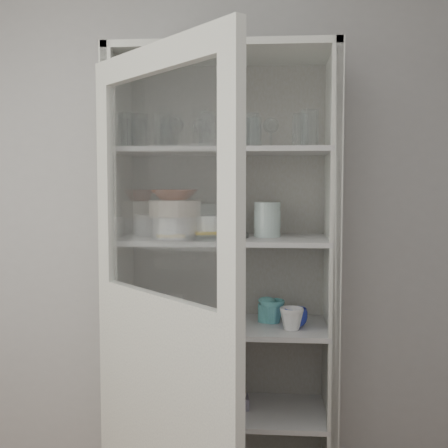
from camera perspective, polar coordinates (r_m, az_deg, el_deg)
The scene contains 33 objects.
wall_back at distance 2.81m, azimuth -3.70°, elevation -0.08°, with size 3.60×0.02×2.60m, color #ADADAD.
pantry_cabinet at distance 2.68m, azimuth 0.11°, elevation -8.06°, with size 1.00×0.45×2.10m.
cupboard_door at distance 2.13m, azimuth -6.45°, elevation -13.16°, with size 0.65×0.68×2.00m.
tumbler_0 at distance 2.49m, azimuth -9.85°, elevation 9.35°, with size 0.07×0.07×0.15m, color silver.
tumbler_1 at distance 2.51m, azimuth -8.57°, elevation 9.35°, with size 0.07×0.07×0.15m, color silver.
tumbler_2 at distance 2.46m, azimuth -1.56°, elevation 9.53°, with size 0.08×0.08×0.15m, color silver.
tumbler_3 at distance 2.42m, azimuth 3.10°, elevation 9.29°, with size 0.06×0.06×0.12m, color silver.
tumbler_4 at distance 2.44m, azimuth 2.72°, elevation 9.48°, with size 0.07×0.07×0.14m, color silver.
tumbler_5 at distance 2.40m, azimuth 8.68°, elevation 9.61°, with size 0.08×0.08×0.15m, color silver.
tumbler_6 at distance 2.44m, azimuth 7.76°, elevation 9.40°, with size 0.07×0.07×0.14m, color silver.
tumbler_7 at distance 2.62m, azimuth -9.10°, elevation 9.01°, with size 0.07×0.07×0.14m, color silver.
tumbler_8 at distance 2.57m, azimuth -5.62°, elevation 9.17°, with size 0.07×0.07×0.14m, color silver.
tumbler_9 at distance 2.60m, azimuth -6.26°, elevation 9.27°, with size 0.08×0.08×0.16m, color silver.
goblet_0 at distance 2.66m, azimuth -4.85°, elevation 9.20°, with size 0.07×0.07×0.16m, color silver, non-canonical shape.
goblet_1 at distance 2.67m, azimuth -2.40°, elevation 9.24°, with size 0.07×0.07×0.17m, color silver, non-canonical shape.
goblet_2 at distance 2.67m, azimuth 1.32°, elevation 9.19°, with size 0.07×0.07×0.16m, color silver, non-canonical shape.
goblet_3 at distance 2.66m, azimuth 4.79°, elevation 9.25°, with size 0.07×0.07×0.16m, color silver, non-canonical shape.
plate_stack_front at distance 2.52m, azimuth -5.00°, elevation -0.33°, with size 0.21×0.21×0.10m, color white.
plate_stack_back at distance 2.69m, azimuth -7.00°, elevation -0.07°, with size 0.19×0.19×0.10m, color white.
cream_bowl at distance 2.52m, azimuth -5.01°, elevation 1.60°, with size 0.23×0.23×0.07m, color silver.
terracotta_bowl at distance 2.52m, azimuth -5.02°, elevation 2.98°, with size 0.20×0.20×0.05m, color brown.
glass_platter at distance 2.55m, azimuth -1.38°, elevation -1.14°, with size 0.35×0.35×0.02m, color silver.
yellow_trivet at distance 2.55m, azimuth -1.38°, elevation -0.78°, with size 0.18×0.18×0.01m, color yellow.
white_ramekin at distance 2.55m, azimuth -1.39°, elevation 0.11°, with size 0.16×0.16×0.07m, color white.
grey_bowl_stack at distance 2.58m, azimuth 4.43°, elevation 0.46°, with size 0.12×0.12×0.16m, color silver.
mug_blue at distance 2.57m, azimuth 7.23°, elevation -9.41°, with size 0.11×0.11×0.09m, color #172E9D.
mug_teal at distance 2.64m, azimuth 4.92°, elevation -8.84°, with size 0.11×0.11×0.11m, color teal.
mug_white at distance 2.52m, azimuth 6.89°, elevation -9.54°, with size 0.11×0.11×0.10m, color white.
teal_jar at distance 2.66m, azimuth 4.37°, elevation -8.81°, with size 0.08×0.08×0.10m.
measuring_cups at distance 2.56m, azimuth -5.29°, elevation -10.06°, with size 0.09×0.09×0.04m, color silver.
white_canister at distance 2.69m, azimuth -5.15°, elevation -8.46°, with size 0.10×0.10×0.12m, color white.
cream_dish at distance 2.76m, azimuth -0.19°, elevation -17.34°, with size 0.23×0.23×0.07m, color silver.
tin_box at distance 2.76m, azimuth 0.44°, elevation -17.52°, with size 0.18×0.13×0.06m, color gray.
Camera 1 is at (0.41, -1.27, 1.50)m, focal length 45.00 mm.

